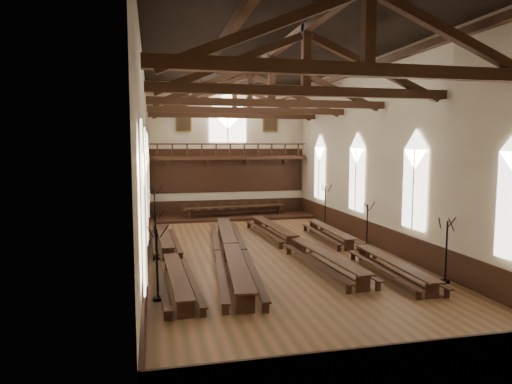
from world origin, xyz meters
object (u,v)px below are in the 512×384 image
candelabrum_left_mid (156,245)px  refectory_row_a (170,255)px  refectory_row_b (231,247)px  candelabrum_left_near (157,277)px  candelabrum_right_mid (367,232)px  candelabrum_right_far (325,213)px  candelabrum_right_near (446,263)px  dais (235,217)px  refectory_row_c (296,241)px  candelabrum_left_far (155,218)px  high_table (235,208)px  refectory_row_d (357,245)px

candelabrum_left_mid → refectory_row_a: bearing=-62.8°
refectory_row_b → candelabrum_left_near: size_ratio=5.55×
candelabrum_right_mid → candelabrum_right_far: candelabrum_right_far is taller
candelabrum_right_near → candelabrum_right_far: (-0.00, 12.86, 0.06)m
dais → refectory_row_a: bearing=-113.0°
dais → refectory_row_b: bearing=-101.0°
refectory_row_b → refectory_row_c: refectory_row_b is taller
candelabrum_left_far → candelabrum_left_near: bearing=-90.0°
high_table → candelabrum_left_mid: candelabrum_left_mid is taller
refectory_row_b → candelabrum_right_near: candelabrum_right_near is taller
refectory_row_d → candelabrum_right_mid: (1.47, 1.85, 0.24)m
candelabrum_left_far → candelabrum_right_far: size_ratio=1.01×
refectory_row_b → refectory_row_d: bearing=-5.2°
refectory_row_a → refectory_row_b: bearing=8.6°
candelabrum_left_far → candelabrum_right_mid: (11.10, -6.66, -0.14)m
refectory_row_b → candelabrum_right_far: candelabrum_right_far is taller
candelabrum_right_far → refectory_row_b: bearing=-135.9°
refectory_row_c → dais: size_ratio=1.25×
refectory_row_b → refectory_row_d: 6.17m
candelabrum_left_near → candelabrum_right_near: 11.11m
refectory_row_d → candelabrum_left_far: size_ratio=4.79×
refectory_row_b → candelabrum_left_far: candelabrum_left_far is taller
candelabrum_right_far → candelabrum_left_mid: bearing=-148.9°
refectory_row_c → candelabrum_right_mid: candelabrum_right_mid is taller
refectory_row_c → candelabrum_right_far: (4.13, 6.45, 0.32)m
dais → refectory_row_c: bearing=-83.9°
candelabrum_left_mid → candelabrum_right_far: 12.96m
refectory_row_d → candelabrum_left_mid: 9.72m
refectory_row_b → candelabrum_right_far: size_ratio=5.27×
refectory_row_b → candelabrum_right_far: 10.61m
refectory_row_a → candelabrum_right_near: (10.52, -5.03, 0.30)m
candelabrum_right_far → candelabrum_right_mid: bearing=-90.0°
refectory_row_a → candelabrum_right_far: candelabrum_right_far is taller
dais → candelabrum_left_mid: (-5.80, -11.20, 0.62)m
refectory_row_b → refectory_row_d: (6.15, -0.56, -0.09)m
dais → candelabrum_right_far: 7.00m
refectory_row_b → high_table: size_ratio=1.98×
candelabrum_left_near → candelabrum_right_mid: 12.78m
refectory_row_c → dais: (-1.17, 10.96, -0.44)m
dais → candelabrum_left_near: candelabrum_left_near is taller
refectory_row_b → candelabrum_left_near: 6.13m
refectory_row_d → candelabrum_right_far: (1.47, 7.94, 0.37)m
refectory_row_a → candelabrum_left_near: size_ratio=5.14×
high_table → candelabrum_right_far: (5.30, -4.51, 0.07)m
refectory_row_d → candelabrum_left_mid: bearing=172.6°
candelabrum_left_mid → candelabrum_right_far: candelabrum_right_far is taller
high_table → candelabrum_right_near: size_ratio=2.87×
candelabrum_left_far → candelabrum_right_mid: bearing=-30.9°
refectory_row_b → candelabrum_left_mid: candelabrum_left_mid is taller
refectory_row_a → candelabrum_left_far: candelabrum_left_far is taller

